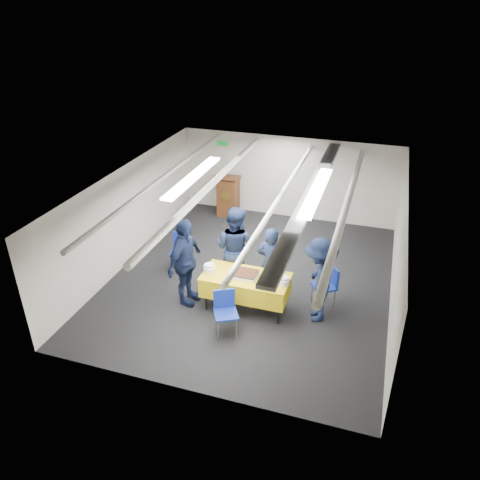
# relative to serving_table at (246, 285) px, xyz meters

# --- Properties ---
(ground) EXTENTS (7.00, 7.00, 0.00)m
(ground) POSITION_rel_serving_table_xyz_m (-0.20, 1.09, -0.56)
(ground) COLOR black
(ground) RESTS_ON ground
(room_shell) EXTENTS (6.00, 7.00, 2.30)m
(room_shell) POSITION_rel_serving_table_xyz_m (-0.11, 1.50, 1.25)
(room_shell) COLOR silver
(room_shell) RESTS_ON ground
(serving_table) EXTENTS (1.72, 0.82, 0.77)m
(serving_table) POSITION_rel_serving_table_xyz_m (0.00, 0.00, 0.00)
(serving_table) COLOR black
(serving_table) RESTS_ON ground
(sheet_cake) EXTENTS (0.52, 0.40, 0.09)m
(sheet_cake) POSITION_rel_serving_table_xyz_m (-0.02, -0.01, 0.25)
(sheet_cake) COLOR white
(sheet_cake) RESTS_ON serving_table
(plate_stack_left) EXTENTS (0.24, 0.24, 0.16)m
(plate_stack_left) POSITION_rel_serving_table_xyz_m (-0.75, -0.05, 0.28)
(plate_stack_left) COLOR white
(plate_stack_left) RESTS_ON serving_table
(plate_stack_right) EXTENTS (0.23, 0.23, 0.16)m
(plate_stack_right) POSITION_rel_serving_table_xyz_m (0.77, -0.05, 0.29)
(plate_stack_right) COLOR white
(plate_stack_right) RESTS_ON serving_table
(podium) EXTENTS (0.62, 0.53, 1.25)m
(podium) POSITION_rel_serving_table_xyz_m (-1.80, 4.14, 0.05)
(podium) COLOR brown
(podium) RESTS_ON ground
(chair_near) EXTENTS (0.57, 0.57, 0.87)m
(chair_near) POSITION_rel_serving_table_xyz_m (-0.15, -0.80, -0.03)
(chair_near) COLOR gray
(chair_near) RESTS_ON ground
(chair_right) EXTENTS (0.59, 0.59, 0.87)m
(chair_right) POSITION_rel_serving_table_xyz_m (1.54, 0.65, -0.03)
(chair_right) COLOR gray
(chair_right) RESTS_ON ground
(chair_left) EXTENTS (0.50, 0.50, 0.87)m
(chair_left) POSITION_rel_serving_table_xyz_m (-1.89, 1.07, -0.03)
(chair_left) COLOR gray
(chair_left) RESTS_ON ground
(sailor_a) EXTENTS (0.63, 0.45, 1.64)m
(sailor_a) POSITION_rel_serving_table_xyz_m (0.37, 0.50, 0.26)
(sailor_a) COLOR black
(sailor_a) RESTS_ON ground
(sailor_b) EXTENTS (1.02, 0.86, 1.87)m
(sailor_b) POSITION_rel_serving_table_xyz_m (-0.47, 0.73, 0.38)
(sailor_b) COLOR black
(sailor_b) RESTS_ON ground
(sailor_c) EXTENTS (0.60, 1.15, 1.88)m
(sailor_c) POSITION_rel_serving_table_xyz_m (-1.22, -0.14, 0.38)
(sailor_c) COLOR black
(sailor_c) RESTS_ON ground
(sailor_d) EXTENTS (0.91, 1.25, 1.74)m
(sailor_d) POSITION_rel_serving_table_xyz_m (1.41, 0.13, 0.31)
(sailor_d) COLOR black
(sailor_d) RESTS_ON ground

